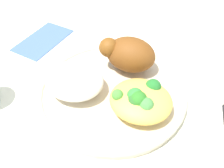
# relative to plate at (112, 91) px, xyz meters

# --- Properties ---
(ground_plane) EXTENTS (2.00, 2.00, 0.00)m
(ground_plane) POSITION_rel_plate_xyz_m (0.00, 0.00, -0.01)
(ground_plane) COLOR silver
(plate) EXTENTS (0.28, 0.28, 0.02)m
(plate) POSITION_rel_plate_xyz_m (0.00, 0.00, 0.00)
(plate) COLOR beige
(plate) RESTS_ON ground_plane
(roasted_chicken) EXTENTS (0.11, 0.07, 0.07)m
(roasted_chicken) POSITION_rel_plate_xyz_m (-0.01, -0.06, 0.04)
(roasted_chicken) COLOR brown
(roasted_chicken) RESTS_ON plate
(rice_pile) EXTENTS (0.11, 0.09, 0.04)m
(rice_pile) POSITION_rel_plate_xyz_m (0.06, 0.03, 0.03)
(rice_pile) COLOR white
(rice_pile) RESTS_ON plate
(mac_cheese_with_broccoli) EXTENTS (0.11, 0.10, 0.05)m
(mac_cheese_with_broccoli) POSITION_rel_plate_xyz_m (-0.06, 0.03, 0.03)
(mac_cheese_with_broccoli) COLOR #F4C650
(mac_cheese_with_broccoli) RESTS_ON plate
(fork) EXTENTS (0.03, 0.14, 0.01)m
(fork) POSITION_rel_plate_xyz_m (-0.18, 0.04, -0.01)
(fork) COLOR #B2B2B7
(fork) RESTS_ON ground_plane
(napkin) EXTENTS (0.10, 0.15, 0.00)m
(napkin) POSITION_rel_plate_xyz_m (0.22, -0.11, -0.01)
(napkin) COLOR #47669E
(napkin) RESTS_ON ground_plane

